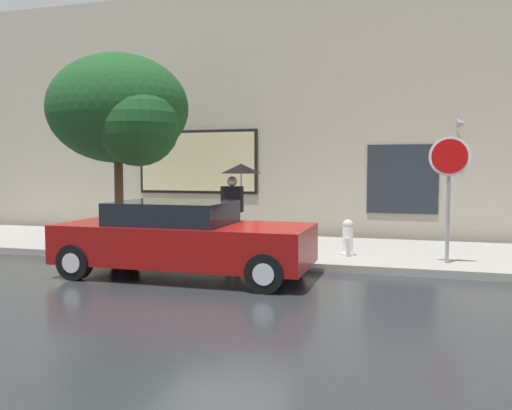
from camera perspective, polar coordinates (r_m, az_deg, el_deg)
name	(u,v)px	position (r m, az deg, el deg)	size (l,w,h in m)	color
ground_plane	(216,277)	(9.60, -4.46, -7.87)	(60.00, 60.00, 0.00)	#282B2D
sidewalk	(260,248)	(12.39, 0.45, -4.80)	(20.00, 4.00, 0.15)	gray
building_facade	(284,115)	(14.75, 3.07, 9.89)	(20.00, 0.67, 7.00)	#B2A893
parked_car	(183,239)	(9.63, -8.03, -3.68)	(4.60, 1.93, 1.37)	maroon
fire_hydrant	(348,238)	(11.08, 10.05, -3.57)	(0.30, 0.44, 0.76)	white
pedestrian_with_umbrella	(238,182)	(11.83, -2.01, 2.51)	(0.93, 0.93, 1.94)	black
street_tree	(121,112)	(12.44, -14.55, 9.85)	(3.34, 2.84, 4.46)	#4C3823
stop_sign	(449,174)	(10.59, 20.44, 3.20)	(0.76, 0.10, 2.44)	gray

